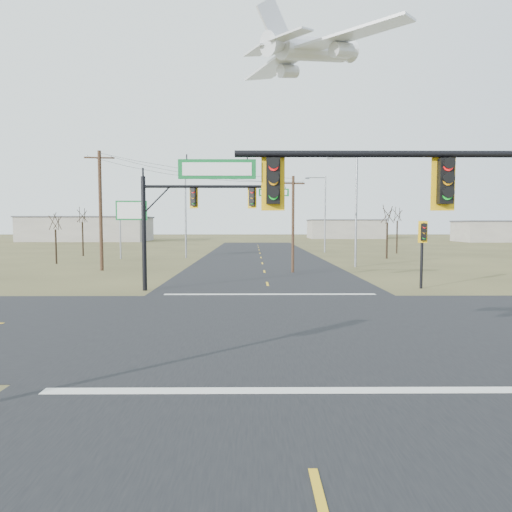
# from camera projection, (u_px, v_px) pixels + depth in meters

# --- Properties ---
(ground) EXTENTS (320.00, 320.00, 0.00)m
(ground) POSITION_uv_depth(u_px,v_px,m) (277.00, 323.00, 18.39)
(ground) COLOR brown
(ground) RESTS_ON ground
(road_ew) EXTENTS (160.00, 14.00, 0.02)m
(road_ew) POSITION_uv_depth(u_px,v_px,m) (277.00, 323.00, 18.39)
(road_ew) COLOR black
(road_ew) RESTS_ON ground
(road_ns) EXTENTS (14.00, 160.00, 0.02)m
(road_ns) POSITION_uv_depth(u_px,v_px,m) (277.00, 323.00, 18.39)
(road_ns) COLOR black
(road_ns) RESTS_ON ground
(stop_bar_near) EXTENTS (12.00, 0.40, 0.01)m
(stop_bar_near) POSITION_uv_depth(u_px,v_px,m) (294.00, 390.00, 10.91)
(stop_bar_near) COLOR silver
(stop_bar_near) RESTS_ON road_ns
(stop_bar_far) EXTENTS (12.00, 0.40, 0.01)m
(stop_bar_far) POSITION_uv_depth(u_px,v_px,m) (270.00, 294.00, 25.87)
(stop_bar_far) COLOR silver
(stop_bar_far) RESTS_ON road_ns
(mast_arm_near) EXTENTS (10.32, 0.43, 6.23)m
(mast_arm_near) POSITION_uv_depth(u_px,v_px,m) (444.00, 201.00, 10.62)
(mast_arm_near) COLOR black
(mast_arm_near) RESTS_ON ground
(mast_arm_far) EXTENTS (8.84, 0.57, 6.84)m
(mast_arm_far) POSITION_uv_depth(u_px,v_px,m) (194.00, 208.00, 27.27)
(mast_arm_far) COLOR black
(mast_arm_far) RESTS_ON ground
(pedestal_signal_ne) EXTENTS (0.65, 0.55, 4.23)m
(pedestal_signal_ne) POSITION_uv_depth(u_px,v_px,m) (423.00, 239.00, 28.08)
(pedestal_signal_ne) COLOR black
(pedestal_signal_ne) RESTS_ON ground
(utility_pole_near) EXTENTS (1.92, 0.52, 7.92)m
(utility_pole_near) POSITION_uv_depth(u_px,v_px,m) (293.00, 222.00, 37.37)
(utility_pole_near) COLOR #4C3420
(utility_pole_near) RESTS_ON ground
(utility_pole_far) EXTENTS (2.50, 0.44, 10.24)m
(utility_pole_far) POSITION_uv_depth(u_px,v_px,m) (101.00, 209.00, 39.07)
(utility_pole_far) COLOR #4C3420
(utility_pole_far) RESTS_ON ground
(highway_sign) EXTENTS (3.56, 0.24, 6.68)m
(highway_sign) POSITION_uv_depth(u_px,v_px,m) (132.00, 218.00, 52.30)
(highway_sign) COLOR gray
(highway_sign) RESTS_ON ground
(streetlight_a) EXTENTS (2.90, 0.36, 10.37)m
(streetlight_a) POSITION_uv_depth(u_px,v_px,m) (354.00, 204.00, 42.27)
(streetlight_a) COLOR gray
(streetlight_a) RESTS_ON ground
(streetlight_b) EXTENTS (2.99, 0.43, 10.69)m
(streetlight_b) POSITION_uv_depth(u_px,v_px,m) (323.00, 210.00, 64.00)
(streetlight_b) COLOR gray
(streetlight_b) RESTS_ON ground
(streetlight_c) EXTENTS (2.94, 0.38, 10.51)m
(streetlight_c) POSITION_uv_depth(u_px,v_px,m) (188.00, 208.00, 53.62)
(streetlight_c) COLOR gray
(streetlight_c) RESTS_ON ground
(bare_tree_a) EXTENTS (2.80, 2.80, 5.46)m
(bare_tree_a) POSITION_uv_depth(u_px,v_px,m) (55.00, 221.00, 45.70)
(bare_tree_a) COLOR black
(bare_tree_a) RESTS_ON ground
(bare_tree_b) EXTENTS (3.33, 3.33, 6.49)m
(bare_tree_b) POSITION_uv_depth(u_px,v_px,m) (82.00, 215.00, 57.06)
(bare_tree_b) COLOR black
(bare_tree_b) RESTS_ON ground
(bare_tree_c) EXTENTS (3.03, 3.03, 6.60)m
(bare_tree_c) POSITION_uv_depth(u_px,v_px,m) (387.00, 214.00, 52.64)
(bare_tree_c) COLOR black
(bare_tree_c) RESTS_ON ground
(bare_tree_d) EXTENTS (3.37, 3.37, 6.70)m
(bare_tree_d) POSITION_uv_depth(u_px,v_px,m) (397.00, 214.00, 61.99)
(bare_tree_d) COLOR black
(bare_tree_d) RESTS_ON ground
(warehouse_left) EXTENTS (28.00, 14.00, 5.50)m
(warehouse_left) POSITION_uv_depth(u_px,v_px,m) (88.00, 229.00, 107.69)
(warehouse_left) COLOR #AAA497
(warehouse_left) RESTS_ON ground
(warehouse_mid) EXTENTS (20.00, 12.00, 5.00)m
(warehouse_mid) POSITION_uv_depth(u_px,v_px,m) (345.00, 229.00, 128.13)
(warehouse_mid) COLOR #AAA497
(warehouse_mid) RESTS_ON ground
(warehouse_right) EXTENTS (18.00, 10.00, 4.50)m
(warehouse_right) POSITION_uv_depth(u_px,v_px,m) (499.00, 232.00, 103.42)
(warehouse_right) COLOR #AAA497
(warehouse_right) RESTS_ON ground
(jet_airliner) EXTENTS (33.07, 32.84, 14.88)m
(jet_airliner) POSITION_uv_depth(u_px,v_px,m) (314.00, 49.00, 76.19)
(jet_airliner) COLOR silver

